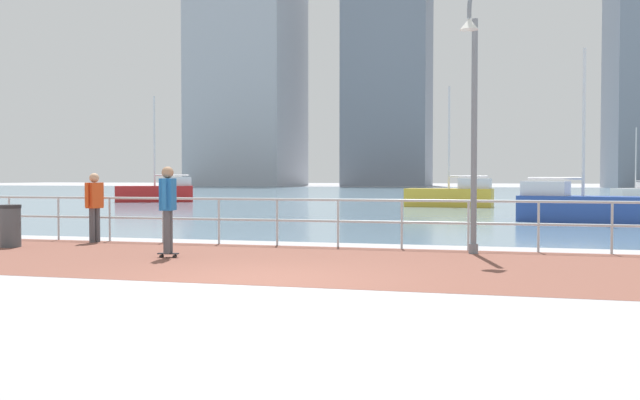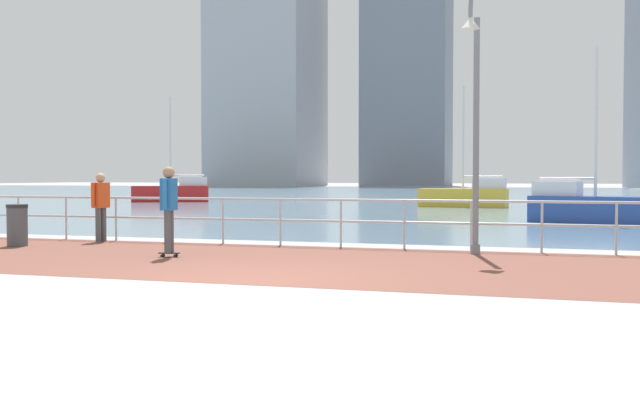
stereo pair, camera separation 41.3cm
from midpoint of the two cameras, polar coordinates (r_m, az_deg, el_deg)
name	(u,v)px [view 1 (the left image)]	position (r m, az deg, el deg)	size (l,w,h in m)	color
ground	(455,199)	(50.23, 10.42, 0.09)	(220.00, 220.00, 0.00)	#9E9EA3
brick_paving	(302,262)	(13.06, -2.38, -4.92)	(28.00, 5.71, 0.01)	brown
harbor_water	(464,195)	(60.39, 11.16, 0.38)	(180.00, 88.00, 0.00)	slate
waterfront_railing	(338,214)	(15.74, 0.69, -1.08)	(25.25, 0.06, 1.06)	#B2BCC1
lamppost	(473,107)	(14.58, 11.18, 7.22)	(0.36, 0.81, 5.27)	slate
skateboarder	(168,203)	(14.02, -12.77, -0.23)	(0.41, 0.56, 1.74)	black
bystander	(94,202)	(17.74, -18.04, -0.13)	(0.32, 0.55, 1.63)	#4C4C51
trash_bin	(10,226)	(17.24, -23.91, -1.87)	(0.46, 0.46, 0.93)	#474C51
sailboat_red	(637,192)	(53.56, 23.56, 0.57)	(3.40, 2.98, 4.87)	white
sailboat_gray	(578,206)	(25.67, 19.30, -0.44)	(4.34, 2.48, 5.83)	#284799
sailboat_blue	(158,192)	(44.61, -12.98, 0.63)	(4.70, 3.16, 6.36)	#B21E1E
sailboat_navy	(452,195)	(36.96, 10.07, 0.36)	(4.44, 1.74, 6.09)	gold
tower_brick	(248,71)	(121.73, -5.80, 10.14)	(15.75, 17.58, 39.76)	#A3A8B2
tower_concrete	(388,68)	(118.00, 5.29, 10.32)	(13.30, 11.29, 39.43)	slate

